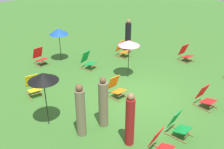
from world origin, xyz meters
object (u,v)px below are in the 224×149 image
person_0 (128,37)px  person_2 (103,103)px  deckchair_0 (116,87)px  deckchair_1 (88,61)px  deckchair_6 (205,97)px  deckchair_5 (178,125)px  deckchair_3 (33,86)px  deckchair_7 (122,50)px  deckchair_2 (40,57)px  deckchair_8 (160,144)px  person_3 (81,111)px  umbrella_0 (59,31)px  deckchair_9 (185,54)px  umbrella_1 (43,77)px  person_1 (130,121)px  umbrella_2 (129,43)px

person_0 → person_2: 6.56m
deckchair_0 → deckchair_1: size_ratio=1.00×
deckchair_6 → person_0: bearing=76.0°
deckchair_0 → deckchair_5: bearing=-93.7°
deckchair_3 → deckchair_7: bearing=14.9°
deckchair_2 → deckchair_7: (3.39, -2.45, 0.00)m
deckchair_1 → deckchair_6: (0.50, -5.59, 0.00)m
deckchair_8 → deckchair_7: bearing=44.2°
deckchair_3 → person_3: person_3 is taller
deckchair_6 → deckchair_8: (-3.23, -0.09, 0.00)m
person_2 → umbrella_0: bearing=-23.7°
deckchair_2 → deckchair_8: (-1.53, -7.80, 0.00)m
deckchair_2 → deckchair_9: (5.05, -5.20, 0.00)m
umbrella_1 → person_2: umbrella_1 is taller
deckchair_0 → person_1: size_ratio=0.47×
deckchair_5 → umbrella_1: bearing=123.8°
deckchair_3 → deckchair_5: (1.52, -5.52, 0.00)m
deckchair_3 → deckchair_6: same height
deckchair_5 → deckchair_8: 1.13m
deckchair_5 → deckchair_1: bearing=74.5°
person_0 → person_1: bearing=-175.4°
deckchair_5 → person_1: size_ratio=0.47×
umbrella_0 → person_0: size_ratio=0.94×
umbrella_2 → deckchair_3: bearing=152.4°
deckchair_0 → person_3: 2.63m
person_0 → deckchair_5: bearing=-162.9°
deckchair_0 → deckchair_2: bearing=97.8°
umbrella_1 → person_2: size_ratio=1.07×
deckchair_5 → person_1: (-1.33, 0.90, 0.47)m
deckchair_5 → umbrella_1: 4.45m
deckchair_1 → umbrella_1: size_ratio=0.44×
deckchair_1 → deckchair_6: size_ratio=1.00×
umbrella_1 → person_3: 1.56m
umbrella_1 → person_3: (0.37, -1.22, -0.91)m
deckchair_2 → person_3: person_3 is taller
person_3 → person_1: bearing=99.3°
deckchair_2 → deckchair_6: (1.70, -7.71, 0.00)m
deckchair_5 → deckchair_6: (2.10, 0.05, 0.00)m
deckchair_0 → deckchair_6: 3.33m
deckchair_2 → person_0: person_0 is taller
deckchair_5 → deckchair_8: size_ratio=1.00×
deckchair_1 → deckchair_2: size_ratio=1.00×
deckchair_8 → person_2: size_ratio=0.47×
deckchair_3 → deckchair_6: 6.56m
deckchair_1 → deckchair_9: same height
deckchair_0 → umbrella_0: bearing=85.7°
deckchair_7 → umbrella_0: (-2.47, 1.96, 1.17)m
deckchair_2 → deckchair_3: same height
deckchair_1 → person_3: bearing=-143.2°
deckchair_1 → deckchair_7: size_ratio=1.00×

